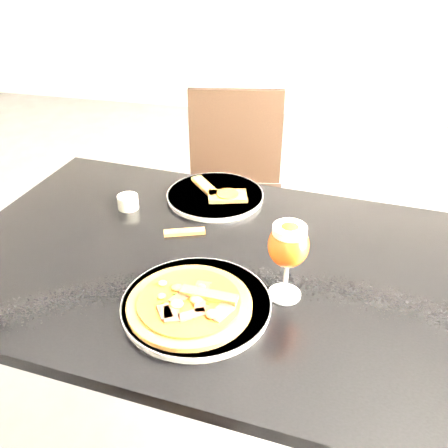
% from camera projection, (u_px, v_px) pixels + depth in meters
% --- Properties ---
extents(ground, '(6.00, 6.00, 0.00)m').
position_uv_depth(ground, '(129.00, 395.00, 1.75)').
color(ground, '#5A595C').
rests_on(ground, ground).
extents(dining_table, '(1.27, 0.91, 0.75)m').
position_uv_depth(dining_table, '(205.00, 287.00, 1.22)').
color(dining_table, black).
rests_on(dining_table, ground).
extents(chair_far, '(0.46, 0.46, 0.86)m').
position_uv_depth(chair_far, '(234.00, 192.00, 2.03)').
color(chair_far, black).
rests_on(chair_far, ground).
extents(plate_main, '(0.32, 0.32, 0.02)m').
position_uv_depth(plate_main, '(196.00, 305.00, 1.02)').
color(plate_main, white).
rests_on(plate_main, dining_table).
extents(pizza, '(0.25, 0.25, 0.03)m').
position_uv_depth(pizza, '(190.00, 303.00, 1.00)').
color(pizza, brown).
rests_on(pizza, plate_main).
extents(plate_second, '(0.32, 0.32, 0.01)m').
position_uv_depth(plate_second, '(215.00, 196.00, 1.41)').
color(plate_second, white).
rests_on(plate_second, dining_table).
extents(crust_scraps, '(0.19, 0.15, 0.01)m').
position_uv_depth(crust_scraps, '(220.00, 193.00, 1.40)').
color(crust_scraps, brown).
rests_on(crust_scraps, plate_second).
extents(loose_crust, '(0.11, 0.06, 0.01)m').
position_uv_depth(loose_crust, '(185.00, 232.00, 1.26)').
color(loose_crust, brown).
rests_on(loose_crust, dining_table).
extents(sauce_cup, '(0.06, 0.06, 0.04)m').
position_uv_depth(sauce_cup, '(128.00, 201.00, 1.36)').
color(sauce_cup, beige).
rests_on(sauce_cup, dining_table).
extents(beer_glass, '(0.08, 0.08, 0.18)m').
position_uv_depth(beer_glass, '(288.00, 246.00, 0.99)').
color(beer_glass, silver).
rests_on(beer_glass, dining_table).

